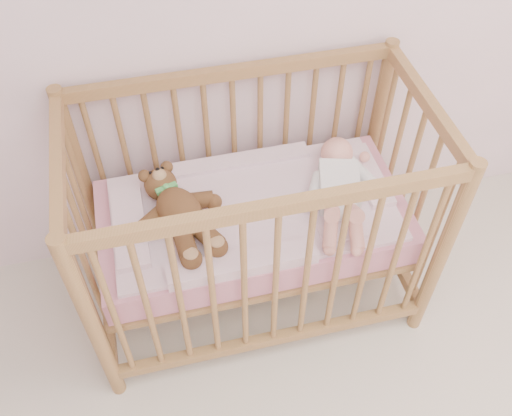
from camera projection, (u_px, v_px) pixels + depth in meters
name	position (u px, v px, depth m)	size (l,w,h in m)	color
crib	(253.00, 219.00, 2.29)	(1.36, 0.76, 1.00)	#A97948
mattress	(253.00, 221.00, 2.30)	(1.22, 0.62, 0.13)	pink
blanket	(253.00, 209.00, 2.25)	(1.10, 0.58, 0.06)	pink
baby	(339.00, 184.00, 2.23)	(0.29, 0.60, 0.14)	white
teddy_bear	(180.00, 211.00, 2.12)	(0.36, 0.51, 0.14)	brown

